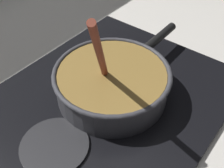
# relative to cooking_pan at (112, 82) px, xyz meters

# --- Properties ---
(ground) EXTENTS (2.40, 1.60, 0.04)m
(ground) POSITION_rel_cooking_pan_xyz_m (0.02, -0.14, -0.07)
(ground) COLOR beige
(hob_plate) EXTENTS (0.56, 0.48, 0.01)m
(hob_plate) POSITION_rel_cooking_pan_xyz_m (-0.00, 0.00, -0.05)
(hob_plate) COLOR black
(hob_plate) RESTS_ON ground
(burner_ring) EXTENTS (0.19, 0.19, 0.01)m
(burner_ring) POSITION_rel_cooking_pan_xyz_m (-0.00, 0.00, -0.04)
(burner_ring) COLOR #592D0C
(burner_ring) RESTS_ON hob_plate
(spare_burner) EXTENTS (0.14, 0.14, 0.01)m
(spare_burner) POSITION_rel_cooking_pan_xyz_m (-0.19, 0.00, -0.04)
(spare_burner) COLOR #262628
(spare_burner) RESTS_ON hob_plate
(cooking_pan) EXTENTS (0.40, 0.26, 0.27)m
(cooking_pan) POSITION_rel_cooking_pan_xyz_m (0.00, 0.00, 0.00)
(cooking_pan) COLOR #38383D
(cooking_pan) RESTS_ON hob_plate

